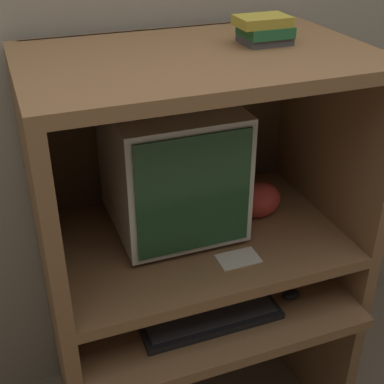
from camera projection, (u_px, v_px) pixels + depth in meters
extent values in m
cube|color=gray|center=(157.00, 50.00, 1.74)|extent=(6.00, 0.06, 2.60)
cube|color=brown|center=(70.00, 382.00, 1.80)|extent=(0.04, 0.61, 0.63)
cube|color=brown|center=(305.00, 316.00, 2.07)|extent=(0.04, 0.61, 0.63)
cube|color=brown|center=(216.00, 316.00, 1.65)|extent=(0.87, 0.40, 0.04)
cube|color=brown|center=(55.00, 289.00, 1.60)|extent=(0.04, 0.61, 0.18)
cube|color=brown|center=(318.00, 229.00, 1.87)|extent=(0.04, 0.61, 0.18)
cube|color=brown|center=(197.00, 238.00, 1.70)|extent=(0.87, 0.61, 0.04)
cube|color=brown|center=(37.00, 177.00, 1.41)|extent=(0.04, 0.61, 0.57)
cube|color=brown|center=(332.00, 129.00, 1.68)|extent=(0.04, 0.61, 0.57)
cube|color=brown|center=(198.00, 60.00, 1.41)|extent=(0.87, 0.61, 0.04)
cube|color=#48321E|center=(166.00, 116.00, 1.78)|extent=(0.87, 0.01, 0.57)
cylinder|color=beige|center=(172.00, 221.00, 1.73)|extent=(0.21, 0.21, 0.02)
cube|color=beige|center=(171.00, 164.00, 1.63)|extent=(0.37, 0.39, 0.39)
cube|color=#1E4223|center=(194.00, 195.00, 1.47)|extent=(0.33, 0.01, 0.36)
cube|color=black|center=(209.00, 316.00, 1.61)|extent=(0.43, 0.16, 0.02)
cube|color=#333335|center=(209.00, 313.00, 1.61)|extent=(0.39, 0.13, 0.01)
ellipsoid|color=black|center=(291.00, 294.00, 1.69)|extent=(0.06, 0.04, 0.03)
ellipsoid|color=#BC382D|center=(259.00, 200.00, 1.75)|extent=(0.14, 0.11, 0.12)
cube|color=#4C4C51|center=(265.00, 39.00, 1.48)|extent=(0.13, 0.11, 0.02)
cube|color=#236638|center=(265.00, 31.00, 1.47)|extent=(0.13, 0.11, 0.03)
cube|color=gold|center=(262.00, 21.00, 1.44)|extent=(0.14, 0.10, 0.03)
cube|color=beige|center=(238.00, 259.00, 1.57)|extent=(0.12, 0.08, 0.00)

